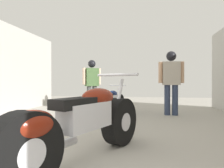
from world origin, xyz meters
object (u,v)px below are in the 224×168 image
at_px(mechanic_in_blue, 92,80).
at_px(mechanic_with_helmet, 171,77).
at_px(motorcycle_maroon_cruiser, 83,124).
at_px(motorcycle_black_naked, 109,103).

height_order(mechanic_in_blue, mechanic_with_helmet, mechanic_with_helmet).
relative_size(motorcycle_maroon_cruiser, motorcycle_black_naked, 1.19).
bearing_deg(mechanic_with_helmet, motorcycle_black_naked, -171.63).
relative_size(motorcycle_black_naked, mechanic_with_helmet, 1.00).
bearing_deg(motorcycle_maroon_cruiser, mechanic_in_blue, 104.42).
relative_size(motorcycle_maroon_cruiser, mechanic_in_blue, 1.27).
height_order(motorcycle_black_naked, mechanic_with_helmet, mechanic_with_helmet).
xyz_separation_m(motorcycle_black_naked, mechanic_in_blue, (-0.79, 1.02, 0.65)).
distance_m(motorcycle_black_naked, mechanic_in_blue, 1.44).
bearing_deg(motorcycle_maroon_cruiser, mechanic_with_helmet, 69.04).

